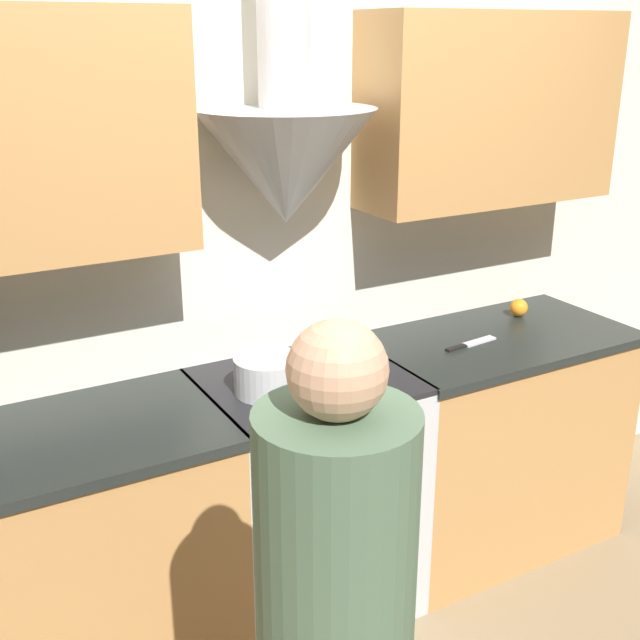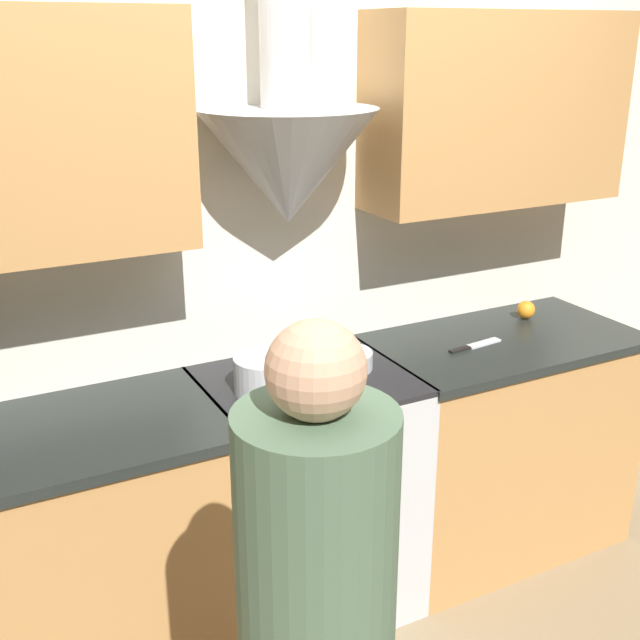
% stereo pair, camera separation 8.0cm
% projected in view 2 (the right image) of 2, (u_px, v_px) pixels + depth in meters
% --- Properties ---
extents(wall_back, '(8.40, 0.61, 2.60)m').
position_uv_depth(wall_back, '(264.00, 216.00, 2.83)').
color(wall_back, silver).
rests_on(wall_back, ground_plane).
extents(counter_left, '(1.26, 0.62, 0.94)m').
position_uv_depth(counter_left, '(32.00, 572.00, 2.53)').
color(counter_left, '#B27F47').
rests_on(counter_left, ground_plane).
extents(counter_right, '(1.07, 0.62, 0.94)m').
position_uv_depth(counter_right, '(496.00, 441.00, 3.34)').
color(counter_right, '#B27F47').
rests_on(counter_right, ground_plane).
extents(stove_range, '(0.71, 0.60, 0.94)m').
position_uv_depth(stove_range, '(307.00, 493.00, 2.96)').
color(stove_range, '#B7BABC').
rests_on(stove_range, ground_plane).
extents(stock_pot, '(0.23, 0.23, 0.12)m').
position_uv_depth(stock_pot, '(268.00, 374.00, 2.68)').
color(stock_pot, '#B7BABC').
rests_on(stock_pot, stove_range).
extents(mixing_bowl, '(0.21, 0.21, 0.06)m').
position_uv_depth(mixing_bowl, '(344.00, 360.00, 2.88)').
color(mixing_bowl, '#B7BABC').
rests_on(mixing_bowl, stove_range).
extents(orange_fruit, '(0.08, 0.08, 0.08)m').
position_uv_depth(orange_fruit, '(526.00, 310.00, 3.37)').
color(orange_fruit, orange).
rests_on(orange_fruit, counter_right).
extents(chefs_knife, '(0.25, 0.06, 0.01)m').
position_uv_depth(chefs_knife, '(475.00, 346.00, 3.08)').
color(chefs_knife, silver).
rests_on(chefs_knife, counter_right).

